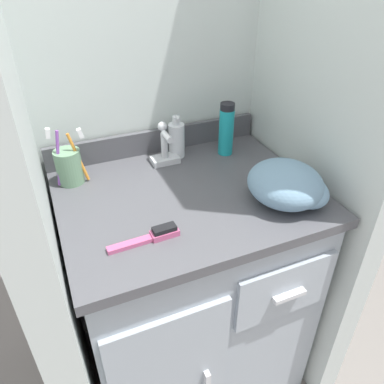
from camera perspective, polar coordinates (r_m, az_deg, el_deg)
name	(u,v)px	position (r m, az deg, el deg)	size (l,w,h in m)	color
ground_plane	(189,358)	(1.69, -0.43, -23.97)	(6.00, 6.00, 0.00)	slate
wall_back	(146,65)	(1.27, -6.99, 18.64)	(0.92, 0.08, 2.20)	silver
wall_left	(6,126)	(0.90, -26.46, 8.97)	(0.08, 0.67, 2.20)	silver
wall_right	(322,79)	(1.18, 19.22, 15.89)	(0.08, 0.67, 2.20)	silver
vanity	(189,287)	(1.34, -0.49, -14.32)	(0.74, 0.60, 0.82)	#9EA8B2
backsplash	(156,141)	(1.30, -5.50, 7.80)	(0.74, 0.02, 0.08)	#4C4C51
sink_faucet	(165,149)	(1.22, -4.18, 6.51)	(0.09, 0.09, 0.14)	silver
toothbrush_cup	(69,166)	(1.17, -18.23, 3.81)	(0.10, 0.08, 0.19)	gray
soap_dispenser	(177,139)	(1.26, -2.36, 8.04)	(0.05, 0.06, 0.15)	white
shaving_cream_can	(226,129)	(1.27, 5.25, 9.50)	(0.05, 0.05, 0.18)	teal
hairbrush	(154,236)	(0.92, -5.85, -6.63)	(0.18, 0.04, 0.03)	#C1517F
hand_towel	(289,185)	(1.06, 14.62, 1.04)	(0.21, 0.22, 0.11)	#6B8EA8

